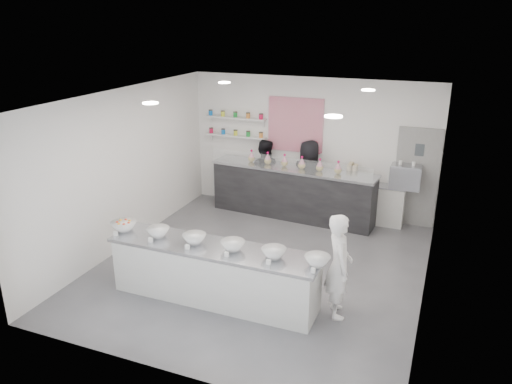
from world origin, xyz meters
TOP-DOWN VIEW (x-y plane):
  - floor at (0.00, 0.00)m, footprint 6.00×6.00m
  - ceiling at (0.00, 0.00)m, footprint 6.00×6.00m
  - back_wall at (0.00, 3.00)m, footprint 5.50×0.00m
  - left_wall at (-2.75, 0.00)m, footprint 0.00×6.00m
  - right_wall at (2.75, 0.00)m, footprint 0.00×6.00m
  - back_door at (2.30, 2.97)m, footprint 0.88×0.04m
  - pattern_panel at (-0.35, 2.98)m, footprint 1.25×0.03m
  - jar_shelf_lower at (-1.75, 2.90)m, footprint 1.45×0.22m
  - jar_shelf_upper at (-1.75, 2.90)m, footprint 1.45×0.22m
  - preserve_jars at (-1.75, 2.88)m, footprint 1.45×0.10m
  - downlight_0 at (-1.40, -1.00)m, footprint 0.24×0.24m
  - downlight_1 at (1.40, -1.00)m, footprint 0.24×0.24m
  - downlight_2 at (-1.40, 1.60)m, footprint 0.24×0.24m
  - downlight_3 at (1.40, 1.60)m, footprint 0.24×0.24m
  - prep_counter at (-0.28, -1.26)m, footprint 3.35×0.77m
  - back_bar at (-0.22, 2.46)m, footprint 3.70×0.95m
  - sneeze_guard at (-0.24, 2.14)m, footprint 3.59×0.30m
  - espresso_ledge at (1.55, 2.78)m, footprint 1.17×0.37m
  - espresso_machine at (2.10, 2.78)m, footprint 0.61×0.42m
  - cup_stacks at (1.00, 2.78)m, footprint 0.28×0.24m
  - prep_bowls at (-0.28, -1.26)m, footprint 3.62×0.48m
  - label_cards at (-0.28, -1.76)m, footprint 3.31×0.04m
  - cookie_bags at (-0.22, 2.46)m, footprint 2.16×0.32m
  - woman_prep at (1.58, -0.94)m, footprint 0.57×0.68m
  - staff_left at (-0.98, 2.71)m, footprint 0.86×0.70m
  - staff_right at (0.06, 2.71)m, footprint 0.86×0.59m

SIDE VIEW (x-z plane):
  - floor at x=0.00m, z-range 0.00..0.00m
  - espresso_ledge at x=1.55m, z-range 0.00..0.87m
  - prep_counter at x=-0.28m, z-range 0.00..0.91m
  - back_bar at x=-0.22m, z-range 0.00..1.13m
  - woman_prep at x=1.58m, z-range 0.00..1.60m
  - staff_left at x=-0.98m, z-range 0.00..1.62m
  - staff_right at x=0.06m, z-range 0.00..1.70m
  - label_cards at x=-0.28m, z-range 0.91..0.98m
  - prep_bowls at x=-0.28m, z-range 0.91..1.06m
  - back_door at x=2.30m, z-range 0.00..2.10m
  - cup_stacks at x=1.00m, z-range 0.87..1.25m
  - espresso_machine at x=2.10m, z-range 0.87..1.34m
  - cookie_bags at x=-0.22m, z-range 1.13..1.41m
  - sneeze_guard at x=-0.24m, z-range 1.13..1.44m
  - back_wall at x=0.00m, z-range -1.25..4.25m
  - left_wall at x=-2.75m, z-range -1.50..4.50m
  - right_wall at x=2.75m, z-range -1.50..4.50m
  - jar_shelf_lower at x=-1.75m, z-range 1.58..1.62m
  - preserve_jars at x=-1.75m, z-range 1.60..2.16m
  - pattern_panel at x=-0.35m, z-range 1.35..2.55m
  - jar_shelf_upper at x=-1.75m, z-range 2.00..2.04m
  - downlight_0 at x=-1.40m, z-range 2.97..2.99m
  - downlight_1 at x=1.40m, z-range 2.97..2.99m
  - downlight_2 at x=-1.40m, z-range 2.97..2.99m
  - downlight_3 at x=1.40m, z-range 2.97..2.99m
  - ceiling at x=0.00m, z-range 3.00..3.00m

